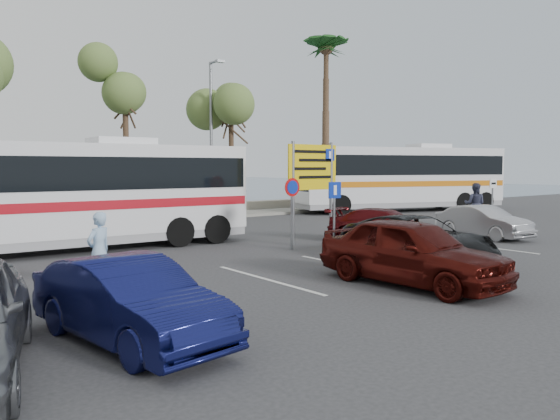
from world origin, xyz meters
TOP-DOWN VIEW (x-y plane):
  - ground at (0.00, 0.00)m, footprint 120.00×120.00m
  - kerb_strip at (0.00, 14.00)m, footprint 44.00×2.40m
  - seawall at (0.00, 16.00)m, footprint 48.00×0.80m
  - tree_mid at (-1.50, 14.00)m, footprint 3.20×3.20m
  - tree_right at (4.50, 14.00)m, footprint 3.20×3.20m
  - palm_tree at (11.50, 14.00)m, footprint 4.80×4.80m
  - street_lamp_right at (3.00, 13.52)m, footprint 0.45×1.15m
  - direction_sign at (1.00, 3.20)m, footprint 2.20×0.12m
  - sign_no_stop at (-0.60, 2.38)m, footprint 0.60×0.08m
  - sign_parking at (-0.20, 0.79)m, footprint 0.50×0.07m
  - sign_taxi at (9.80, 1.49)m, footprint 0.50×0.07m
  - lane_markings at (-1.14, -1.00)m, footprint 12.02×4.20m
  - coach_bus_left at (-6.50, 6.50)m, footprint 11.92×3.11m
  - coach_bus_right at (14.50, 10.50)m, footprint 13.43×6.81m
  - car_blue at (-8.58, -3.50)m, footprint 1.95×4.14m
  - car_maroon at (2.99, 1.50)m, footprint 3.01×4.54m
  - car_red at (-1.81, -3.50)m, footprint 2.06×4.66m
  - suv_black at (0.59, -1.75)m, footprint 2.99×5.12m
  - car_silver_b at (7.11, 0.23)m, footprint 1.73×3.86m
  - pedestrian_near at (-7.67, 0.40)m, footprint 0.74×0.64m
  - pedestrian_far at (11.00, 3.11)m, footprint 1.11×1.19m

SIDE VIEW (x-z plane):
  - ground at x=0.00m, z-range 0.00..0.00m
  - lane_markings at x=-1.14m, z-range 0.00..0.01m
  - kerb_strip at x=0.00m, z-range 0.00..0.15m
  - seawall at x=0.00m, z-range 0.00..0.60m
  - car_maroon at x=2.99m, z-range 0.00..1.22m
  - car_silver_b at x=7.11m, z-range 0.00..1.23m
  - car_blue at x=-8.58m, z-range 0.00..1.31m
  - suv_black at x=0.59m, z-range 0.00..1.34m
  - car_red at x=-1.81m, z-range 0.00..1.56m
  - pedestrian_near at x=-7.67m, z-range 0.00..1.73m
  - pedestrian_far at x=11.00m, z-range 0.00..1.96m
  - sign_taxi at x=9.80m, z-range 0.32..2.52m
  - sign_parking at x=-0.20m, z-range 0.34..2.59m
  - sign_no_stop at x=-0.60m, z-range 0.40..2.75m
  - coach_bus_left at x=-6.50m, z-range -0.13..3.55m
  - coach_bus_right at x=14.50m, z-range -0.15..3.97m
  - direction_sign at x=1.00m, z-range 0.63..4.23m
  - street_lamp_right at x=3.00m, z-range 0.59..8.60m
  - tree_right at x=4.50m, z-range 2.47..9.87m
  - tree_mid at x=-1.50m, z-range 2.65..10.65m
  - palm_tree at x=11.50m, z-range 4.27..15.47m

